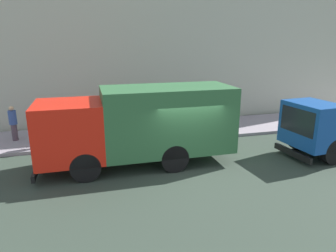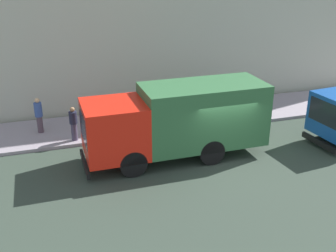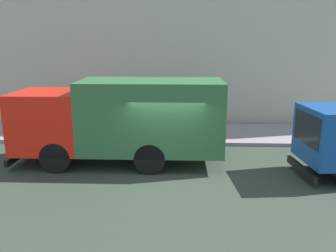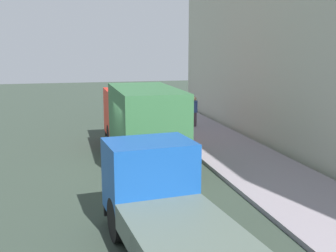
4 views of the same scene
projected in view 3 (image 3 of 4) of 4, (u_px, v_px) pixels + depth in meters
ground at (167, 171)px, 12.08m from camera, size 80.00×80.00×0.00m
sidewalk at (172, 133)px, 16.71m from camera, size 3.58×30.00×0.15m
building_facade at (173, 5)px, 17.46m from camera, size 0.50×30.00×12.37m
large_utility_truck at (122, 118)px, 12.45m from camera, size 2.39×7.57×3.09m
pedestrian_walking at (45, 120)px, 15.43m from camera, size 0.50×0.50×1.58m
pedestrian_standing at (27, 112)px, 16.82m from camera, size 0.46×0.46×1.69m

